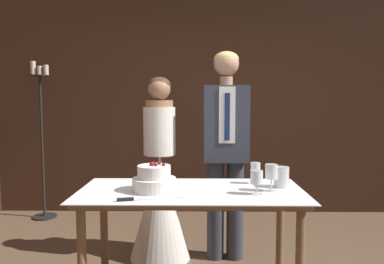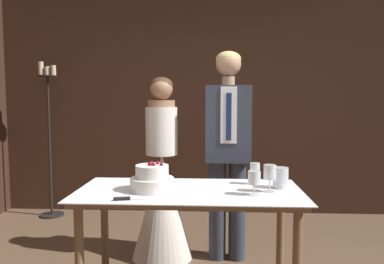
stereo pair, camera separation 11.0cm
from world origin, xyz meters
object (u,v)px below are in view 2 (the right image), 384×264
cake_knife (133,198)px  groom (228,144)px  tiered_cake (152,179)px  hurricane_candle (280,178)px  bride (162,193)px  wine_glass_middle (254,179)px  cake_table (189,204)px  candle_stand (49,139)px  wine_glass_near (269,174)px  wine_glass_far (255,169)px

cake_knife → groom: groom is taller
tiered_cake → cake_knife: (-0.08, -0.23, -0.07)m
hurricane_candle → bride: size_ratio=0.09×
wine_glass_middle → hurricane_candle: wine_glass_middle is taller
groom → cake_table: bearing=-110.2°
bride → groom: (0.58, -0.00, 0.44)m
cake_table → candle_stand: bearing=133.3°
groom → candle_stand: size_ratio=0.98×
wine_glass_middle → groom: size_ratio=0.08×
tiered_cake → bride: 0.87m
wine_glass_near → wine_glass_middle: wine_glass_near is taller
wine_glass_middle → wine_glass_far: 0.31m
cake_knife → candle_stand: size_ratio=0.21×
tiered_cake → groom: bearing=56.7°
tiered_cake → groom: (0.54, 0.82, 0.14)m
tiered_cake → wine_glass_middle: tiered_cake is taller
bride → cake_knife: bearing=-91.7°
hurricane_candle → groom: (-0.33, 0.70, 0.15)m
cake_table → wine_glass_near: 0.57m
wine_glass_near → tiered_cake: bearing=-179.5°
cake_table → cake_knife: size_ratio=3.80×
cake_knife → wine_glass_far: bearing=16.9°
wine_glass_near → groom: bearing=106.5°
cake_knife → hurricane_candle: (0.94, 0.35, 0.06)m
candle_stand → tiered_cake: bearing=-51.2°
wine_glass_near → wine_glass_middle: (-0.11, -0.09, -0.02)m
wine_glass_near → hurricane_candle: size_ratio=1.26×
hurricane_candle → cake_knife: bearing=-159.6°
cake_table → wine_glass_far: (0.46, 0.19, 0.21)m
wine_glass_near → candle_stand: candle_stand is taller
cake_knife → wine_glass_near: 0.89m
cake_table → wine_glass_far: 0.54m
wine_glass_far → wine_glass_middle: bearing=-97.4°
cake_table → candle_stand: (-1.80, 1.90, 0.23)m
tiered_cake → hurricane_candle: (0.87, 0.12, -0.01)m
cake_table → wine_glass_near: bearing=-2.4°
tiered_cake → wine_glass_far: 0.74m
cake_table → groom: bearing=69.8°
tiered_cake → wine_glass_middle: bearing=-7.1°
tiered_cake → wine_glass_middle: 0.67m
cake_table → cake_knife: (-0.32, -0.26, 0.11)m
wine_glass_middle → hurricane_candle: bearing=44.4°
cake_knife → tiered_cake: bearing=58.7°
tiered_cake → bride: size_ratio=0.18×
hurricane_candle → groom: groom is taller
bride → groom: 0.73m
candle_stand → cake_table: bearing=-46.7°
tiered_cake → bride: bride is taller
bride → groom: bearing=-0.0°
tiered_cake → groom: size_ratio=0.16×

